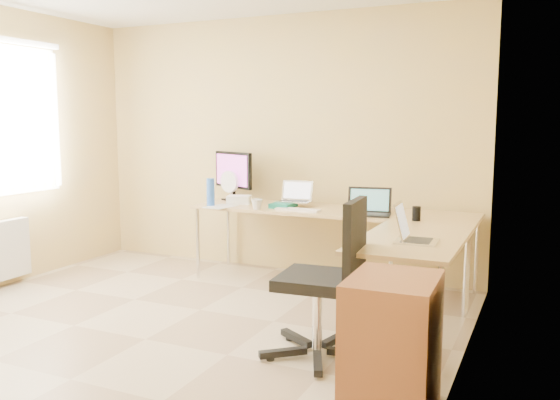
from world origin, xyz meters
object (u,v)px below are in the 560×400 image
at_px(cabinet, 392,348).
at_px(laptop_return, 417,227).
at_px(laptop_center, 295,192).
at_px(mug, 257,204).
at_px(keyboard, 298,210).
at_px(monitor, 233,176).
at_px(desk_main, 330,248).
at_px(desk_return, 411,287).
at_px(office_chair, 317,282).
at_px(laptop_black, 368,202).
at_px(desk_fan, 231,187).
at_px(water_bottle, 211,192).

bearing_deg(cabinet, laptop_return, 93.39).
relative_size(laptop_center, cabinet, 0.40).
bearing_deg(laptop_return, laptop_center, 47.17).
bearing_deg(mug, keyboard, 12.88).
xyz_separation_m(monitor, laptop_center, (0.75, -0.14, -0.11)).
height_order(desk_main, laptop_center, laptop_center).
bearing_deg(desk_main, monitor, 171.87).
distance_m(desk_return, laptop_return, 0.50).
bearing_deg(office_chair, cabinet, -45.69).
xyz_separation_m(desk_main, office_chair, (0.49, -1.60, 0.14)).
bearing_deg(laptop_center, cabinet, -59.95).
bearing_deg(laptop_black, keyboard, 171.58).
distance_m(laptop_black, desk_fan, 1.57).
bearing_deg(mug, laptop_black, 5.97).
height_order(water_bottle, desk_fan, desk_fan).
bearing_deg(cabinet, water_bottle, 138.66).
relative_size(mug, office_chair, 0.10).
height_order(office_chair, cabinet, office_chair).
height_order(desk_main, cabinet, cabinet).
height_order(monitor, mug, monitor).
distance_m(laptop_black, water_bottle, 1.54).
bearing_deg(water_bottle, laptop_center, 22.97).
bearing_deg(laptop_return, desk_return, 18.00).
height_order(mug, office_chair, office_chair).
bearing_deg(laptop_return, laptop_black, 29.77).
xyz_separation_m(laptop_center, cabinet, (1.50, -2.17, -0.51)).
height_order(monitor, office_chair, monitor).
relative_size(water_bottle, cabinet, 0.35).
xyz_separation_m(mug, desk_fan, (-0.51, 0.42, 0.09)).
relative_size(desk_fan, office_chair, 0.26).
distance_m(desk_return, mug, 1.79).
xyz_separation_m(laptop_black, water_bottle, (-1.53, -0.11, 0.01)).
bearing_deg(desk_return, monitor, 151.08).
bearing_deg(office_chair, desk_main, 102.47).
bearing_deg(laptop_black, monitor, 156.85).
bearing_deg(mug, desk_main, 25.59).
distance_m(desk_fan, laptop_return, 2.51).
xyz_separation_m(desk_main, laptop_center, (-0.37, 0.02, 0.51)).
distance_m(desk_main, water_bottle, 1.26).
height_order(water_bottle, laptop_return, water_bottle).
bearing_deg(monitor, mug, -16.64).
distance_m(desk_main, laptop_return, 1.62).
relative_size(laptop_black, cabinet, 0.50).
relative_size(monitor, laptop_center, 1.91).
bearing_deg(monitor, office_chair, -21.87).
bearing_deg(laptop_black, desk_main, 145.05).
relative_size(laptop_return, cabinet, 0.42).
relative_size(desk_main, laptop_return, 8.19).
bearing_deg(laptop_return, office_chair, 125.85).
xyz_separation_m(laptop_black, desk_fan, (-1.54, 0.31, 0.02)).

